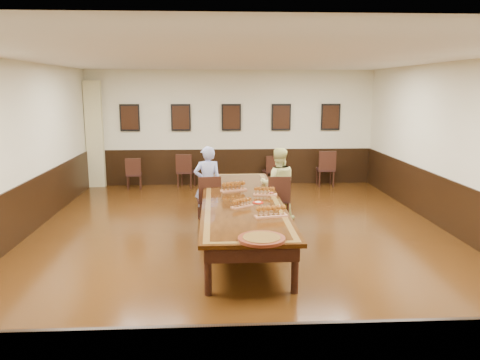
{
  "coord_description": "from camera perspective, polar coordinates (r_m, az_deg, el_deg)",
  "views": [
    {
      "loc": [
        -0.47,
        -8.15,
        2.72
      ],
      "look_at": [
        0.0,
        0.5,
        1.0
      ],
      "focal_mm": 35.0,
      "sensor_mm": 36.0,
      "label": 1
    }
  ],
  "objects": [
    {
      "name": "person_man",
      "position": [
        9.66,
        -3.96,
        -0.41
      ],
      "size": [
        0.62,
        0.45,
        1.55
      ],
      "primitive_type": "imported",
      "rotation": [
        0.0,
        0.0,
        3.29
      ],
      "color": "#5367D1",
      "rests_on": "floor"
    },
    {
      "name": "spare_chair_d",
      "position": [
        13.28,
        10.39,
        1.44
      ],
      "size": [
        0.49,
        0.53,
        1.01
      ],
      "primitive_type": null,
      "rotation": [
        0.0,
        0.0,
        3.11
      ],
      "color": "black",
      "rests_on": "floor"
    },
    {
      "name": "person_woman",
      "position": [
        9.7,
        4.66,
        -0.49
      ],
      "size": [
        0.78,
        0.62,
        1.51
      ],
      "primitive_type": "imported",
      "rotation": [
        0.0,
        0.0,
        3.09
      ],
      "color": "#ECED94",
      "rests_on": "floor"
    },
    {
      "name": "conference_table",
      "position": [
        8.44,
        0.19,
        -3.25
      ],
      "size": [
        1.4,
        5.0,
        0.76
      ],
      "color": "black",
      "rests_on": "floor"
    },
    {
      "name": "wainscoting",
      "position": [
        8.47,
        0.19,
        -3.98
      ],
      "size": [
        8.0,
        10.0,
        1.0
      ],
      "color": "black",
      "rests_on": "floor"
    },
    {
      "name": "flight_c",
      "position": [
        7.83,
        0.26,
        -2.82
      ],
      "size": [
        0.4,
        0.34,
        0.15
      ],
      "color": "#AC6A48",
      "rests_on": "conference_table"
    },
    {
      "name": "spare_chair_b",
      "position": [
        12.96,
        -6.59,
        1.17
      ],
      "size": [
        0.54,
        0.57,
        0.95
      ],
      "primitive_type": null,
      "rotation": [
        0.0,
        0.0,
        2.91
      ],
      "color": "black",
      "rests_on": "floor"
    },
    {
      "name": "carved_platter",
      "position": [
        6.18,
        2.65,
        -7.16
      ],
      "size": [
        0.72,
        0.72,
        0.05
      ],
      "color": "#551D11",
      "rests_on": "conference_table"
    },
    {
      "name": "chair_woman",
      "position": [
        9.66,
        4.68,
        -2.19
      ],
      "size": [
        0.48,
        0.51,
        0.97
      ],
      "primitive_type": null,
      "rotation": [
        0.0,
        0.0,
        3.09
      ],
      "color": "black",
      "rests_on": "floor"
    },
    {
      "name": "flight_b",
      "position": [
        8.69,
        3.07,
        -1.38
      ],
      "size": [
        0.45,
        0.19,
        0.16
      ],
      "color": "#AC6A48",
      "rests_on": "conference_table"
    },
    {
      "name": "flight_d",
      "position": [
        7.24,
        3.82,
        -3.86
      ],
      "size": [
        0.53,
        0.25,
        0.19
      ],
      "color": "#AC6A48",
      "rests_on": "conference_table"
    },
    {
      "name": "flight_a",
      "position": [
        9.03,
        -0.78,
        -0.8
      ],
      "size": [
        0.53,
        0.33,
        0.19
      ],
      "color": "#AC6A48",
      "rests_on": "conference_table"
    },
    {
      "name": "chair_man",
      "position": [
        9.63,
        -3.86,
        -2.22
      ],
      "size": [
        0.52,
        0.56,
        0.97
      ],
      "primitive_type": null,
      "rotation": [
        0.0,
        0.0,
        3.29
      ],
      "color": "black",
      "rests_on": "floor"
    },
    {
      "name": "wall_front",
      "position": [
        3.37,
        5.17,
        -8.26
      ],
      "size": [
        8.0,
        0.02,
        3.2
      ],
      "primitive_type": "cube",
      "color": "beige",
      "rests_on": "floor"
    },
    {
      "name": "pink_phone",
      "position": [
        8.84,
        3.93,
        -1.64
      ],
      "size": [
        0.1,
        0.16,
        0.01
      ],
      "primitive_type": "cube",
      "rotation": [
        0.0,
        0.0,
        0.2
      ],
      "color": "#D4467A",
      "rests_on": "conference_table"
    },
    {
      "name": "wall_left",
      "position": [
        8.96,
        -26.39,
        2.87
      ],
      "size": [
        0.02,
        10.0,
        3.2
      ],
      "primitive_type": "cube",
      "color": "beige",
      "rests_on": "floor"
    },
    {
      "name": "ceiling",
      "position": [
        8.18,
        0.2,
        14.66
      ],
      "size": [
        8.0,
        10.0,
        0.02
      ],
      "primitive_type": "cube",
      "color": "white",
      "rests_on": "floor"
    },
    {
      "name": "posters",
      "position": [
        13.13,
        -1.07,
        7.65
      ],
      "size": [
        6.14,
        0.04,
        0.74
      ],
      "color": "black",
      "rests_on": "wall_back"
    },
    {
      "name": "wall_back",
      "position": [
        13.22,
        -1.07,
        6.37
      ],
      "size": [
        8.0,
        0.02,
        3.2
      ],
      "primitive_type": "cube",
      "color": "beige",
      "rests_on": "floor"
    },
    {
      "name": "curtain",
      "position": [
        13.44,
        -17.3,
        5.3
      ],
      "size": [
        0.45,
        0.18,
        2.9
      ],
      "primitive_type": "cube",
      "color": "#CCC48C",
      "rests_on": "floor"
    },
    {
      "name": "red_plate_grp",
      "position": [
        8.12,
        2.21,
        -2.76
      ],
      "size": [
        0.19,
        0.19,
        0.02
      ],
      "color": "red",
      "rests_on": "conference_table"
    },
    {
      "name": "spare_chair_c",
      "position": [
        13.22,
        3.79,
        1.22
      ],
      "size": [
        0.48,
        0.5,
        0.86
      ],
      "primitive_type": null,
      "rotation": [
        0.0,
        0.0,
        3.33
      ],
      "color": "black",
      "rests_on": "floor"
    },
    {
      "name": "wall_right",
      "position": [
        9.37,
        25.52,
        3.26
      ],
      "size": [
        0.02,
        10.0,
        3.2
      ],
      "primitive_type": "cube",
      "color": "beige",
      "rests_on": "floor"
    },
    {
      "name": "spare_chair_a",
      "position": [
        13.01,
        -12.81,
        0.82
      ],
      "size": [
        0.44,
        0.48,
        0.86
      ],
      "primitive_type": null,
      "rotation": [
        0.0,
        0.0,
        3.24
      ],
      "color": "black",
      "rests_on": "floor"
    },
    {
      "name": "floor",
      "position": [
        8.61,
        0.18,
        -7.26
      ],
      "size": [
        8.0,
        10.0,
        0.02
      ],
      "primitive_type": "cube",
      "color": "black",
      "rests_on": "ground"
    }
  ]
}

